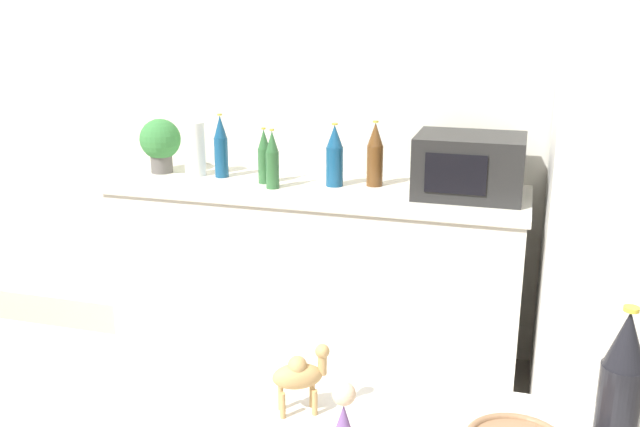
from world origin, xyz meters
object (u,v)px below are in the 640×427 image
Objects in this scene: back_bottle_3 at (375,155)px; back_bottle_4 at (264,157)px; back_bottle_0 at (272,160)px; microwave at (469,166)px; camel_figurine at (300,374)px; back_bottle_2 at (221,147)px; potted_plant at (160,142)px; paper_towel_roll at (195,149)px; wine_bottle at (621,388)px; back_bottle_1 at (335,156)px.

back_bottle_3 is 1.15× the size of back_bottle_4.
back_bottle_0 reaches higher than back_bottle_4.
camel_figurine is at bearing -95.29° from microwave.
camel_figurine is at bearing -68.31° from back_bottle_0.
back_bottle_2 is 1.02× the size of back_bottle_3.
back_bottle_4 is at bearing -5.96° from potted_plant.
potted_plant is 0.20m from paper_towel_roll.
paper_towel_roll is at bearing -177.20° from back_bottle_3.
back_bottle_3 is 2.05× the size of camel_figurine.
microwave is at bearing 2.01° from back_bottle_4.
paper_towel_roll is at bearing 133.11° from wine_bottle.
microwave is at bearing 103.00° from wine_bottle.
wine_bottle is (1.08, -1.93, 0.02)m from back_bottle_1.
camel_figurine is (1.39, -1.96, -0.06)m from potted_plant.
back_bottle_2 reaches higher than potted_plant.
camel_figurine is (0.27, -2.00, -0.05)m from back_bottle_3.
paper_towel_roll is 0.40m from back_bottle_4.
back_bottle_2 is (0.14, 0.00, 0.02)m from paper_towel_roll.
paper_towel_roll is at bearing 172.14° from back_bottle_4.
wine_bottle is at bearing -65.78° from back_bottle_3.
back_bottle_0 is at bearing -48.89° from back_bottle_4.
wine_bottle reaches higher than back_bottle_4.
back_bottle_1 is 0.95× the size of back_bottle_2.
back_bottle_0 is (0.66, -0.15, -0.02)m from potted_plant.
wine_bottle is at bearing -49.29° from back_bottle_2.
wine_bottle is (1.42, -1.88, 0.03)m from back_bottle_4.
back_bottle_2 is at bearing 118.15° from camel_figurine.
wine_bottle is at bearing 1.66° from camel_figurine.
back_bottle_1 is at bearing 6.95° from back_bottle_4.
paper_towel_roll is 0.92m from back_bottle_3.
back_bottle_2 is at bearing 156.50° from back_bottle_0.
back_bottle_0 is at bearing -157.93° from back_bottle_3.
microwave is 1.58× the size of back_bottle_1.
paper_towel_roll is at bearing 179.00° from back_bottle_1.
back_bottle_1 is at bearing -162.49° from back_bottle_3.
microwave is at bearing -8.30° from back_bottle_3.
back_bottle_3 is (0.78, 0.04, -0.00)m from back_bottle_2.
back_bottle_0 is 2.25m from wine_bottle.
back_bottle_4 is (0.25, -0.06, -0.02)m from back_bottle_2.
back_bottle_0 reaches higher than microwave.
back_bottle_0 is at bearing -16.46° from paper_towel_roll.
wine_bottle is (2.01, -1.95, 0.00)m from potted_plant.
microwave is 0.45m from back_bottle_3.
back_bottle_2 is 2.56m from wine_bottle.
back_bottle_4 is (0.59, -0.06, -0.03)m from potted_plant.
microwave is at bearing -0.85° from paper_towel_roll.
wine_bottle is at bearing -53.02° from back_bottle_4.
back_bottle_1 is 2.00m from camel_figurine.
potted_plant reaches higher than back_bottle_4.
potted_plant is 2.41m from camel_figurine.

